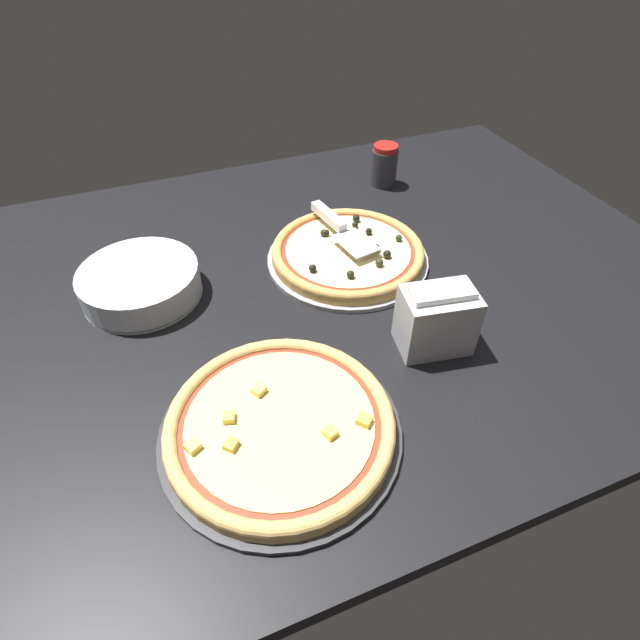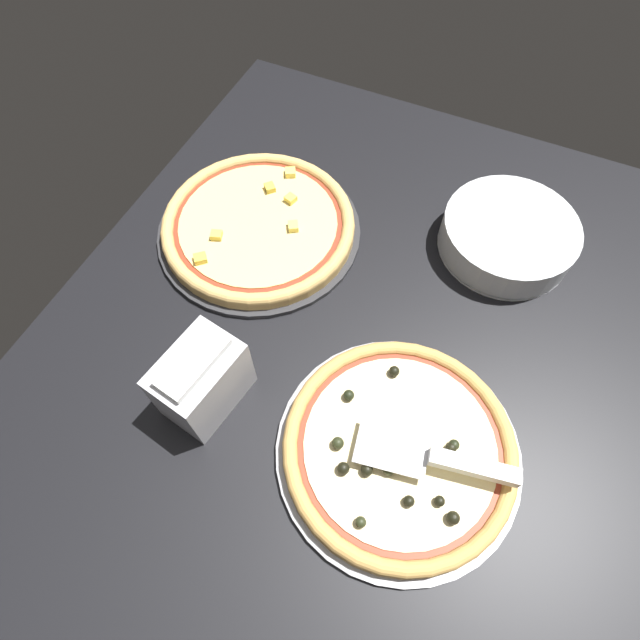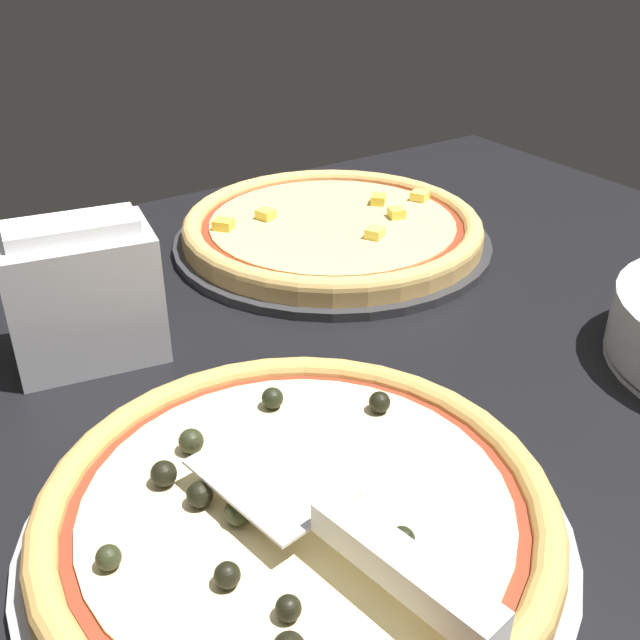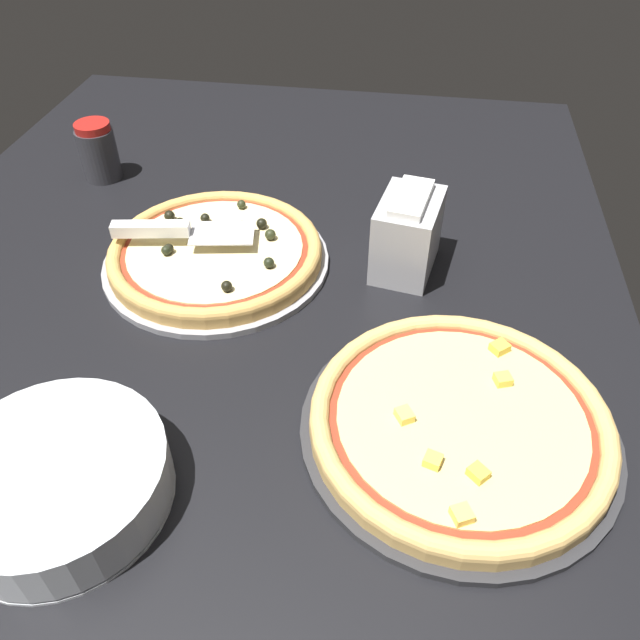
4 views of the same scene
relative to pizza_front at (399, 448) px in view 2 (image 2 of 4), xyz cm
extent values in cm
cube|color=black|center=(1.25, 4.74, -4.25)|extent=(147.99, 117.45, 3.60)
cylinder|color=#939399|center=(0.03, -0.01, -1.95)|extent=(35.57, 35.57, 1.00)
cylinder|color=tan|center=(0.03, -0.01, -0.56)|extent=(33.43, 33.43, 1.78)
torus|color=tan|center=(0.03, -0.01, 0.33)|extent=(33.43, 33.43, 2.18)
cylinder|color=maroon|center=(0.03, -0.01, 0.41)|extent=(29.06, 29.06, 0.15)
cylinder|color=beige|center=(0.03, -0.01, 0.53)|extent=(27.42, 27.42, 0.40)
sphere|color=black|center=(-6.36, 6.04, 1.60)|extent=(1.73, 1.73, 1.73)
sphere|color=black|center=(-6.65, -3.55, 1.49)|extent=(1.52, 1.52, 1.52)
sphere|color=#282D19|center=(-3.48, 8.11, 1.61)|extent=(1.74, 1.74, 1.74)
sphere|color=#282D19|center=(-3.92, 0.35, 1.59)|extent=(1.71, 1.71, 1.71)
sphere|color=black|center=(3.08, -6.76, 1.51)|extent=(1.54, 1.54, 1.54)
sphere|color=black|center=(3.73, 9.49, 1.55)|extent=(1.64, 1.64, 1.64)
sphere|color=#282D19|center=(-11.71, 1.28, 1.48)|extent=(1.49, 1.49, 1.49)
sphere|color=black|center=(2.55, -6.54, 1.50)|extent=(1.53, 1.53, 1.53)
sphere|color=black|center=(-4.94, -7.25, 1.45)|extent=(1.44, 1.44, 1.44)
sphere|color=black|center=(-6.24, -9.47, 1.61)|extent=(1.74, 1.74, 1.74)
sphere|color=black|center=(10.12, 4.88, 1.54)|extent=(1.61, 1.61, 1.61)
sphere|color=black|center=(-5.22, 3.03, 1.58)|extent=(1.69, 1.69, 1.69)
cylinder|color=#2D2D30|center=(28.11, 37.74, -1.95)|extent=(37.67, 37.67, 1.00)
cylinder|color=#DBAD60|center=(28.11, 37.74, -0.61)|extent=(35.41, 35.41, 1.66)
torus|color=#DBAD60|center=(28.11, 37.74, 0.22)|extent=(35.41, 35.41, 2.31)
cylinder|color=maroon|center=(28.11, 37.74, 0.29)|extent=(30.78, 30.78, 0.15)
cylinder|color=#E5C67A|center=(28.11, 37.74, 0.42)|extent=(29.03, 29.03, 0.40)
cube|color=yellow|center=(36.05, 39.37, 1.18)|extent=(2.65, 2.66, 1.12)
cube|color=#F4D64C|center=(35.17, 34.57, 1.18)|extent=(2.25, 2.29, 1.12)
cube|color=#F9E05B|center=(29.41, 31.19, 1.18)|extent=(2.66, 2.56, 1.12)
cube|color=#F9E05B|center=(41.27, 37.61, 1.18)|extent=(2.65, 2.63, 1.12)
cube|color=yellow|center=(16.30, 42.64, 1.18)|extent=(2.83, 2.85, 1.12)
cube|color=#F4D64C|center=(21.91, 42.73, 1.18)|extent=(2.32, 2.42, 1.12)
cube|color=silver|center=(-1.27, 1.00, 2.60)|extent=(8.08, 10.86, 0.24)
cube|color=white|center=(0.62, -9.79, 3.48)|extent=(4.24, 12.21, 2.00)
cylinder|color=silver|center=(43.70, -4.49, -2.10)|extent=(23.72, 23.72, 0.70)
cylinder|color=silver|center=(43.70, -4.49, -1.40)|extent=(23.72, 23.72, 0.70)
cylinder|color=silver|center=(43.70, -4.49, -0.70)|extent=(23.72, 23.72, 0.70)
cylinder|color=silver|center=(43.70, -4.49, 0.00)|extent=(23.72, 23.72, 0.70)
cylinder|color=silver|center=(43.70, -4.49, 0.70)|extent=(23.72, 23.72, 0.70)
cylinder|color=silver|center=(43.70, -4.49, 1.40)|extent=(23.72, 23.72, 0.70)
cylinder|color=silver|center=(43.70, -4.49, 2.10)|extent=(23.72, 23.72, 0.70)
cylinder|color=silver|center=(43.70, -4.49, 2.80)|extent=(23.72, 23.72, 0.70)
cylinder|color=silver|center=(43.70, -4.49, 3.50)|extent=(23.72, 23.72, 0.70)
cube|color=#B2B2B7|center=(-3.84, 29.46, 3.48)|extent=(14.00, 10.68, 11.84)
cube|color=white|center=(-3.84, 29.46, 10.00)|extent=(11.47, 6.51, 1.20)
camera|label=1|loc=(38.93, 81.79, 63.54)|focal=28.00mm
camera|label=2|loc=(-22.32, 2.22, 70.64)|focal=28.00mm
camera|label=3|loc=(-18.10, -30.51, 34.14)|focal=42.00mm
camera|label=4|loc=(76.41, 28.84, 57.34)|focal=35.00mm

